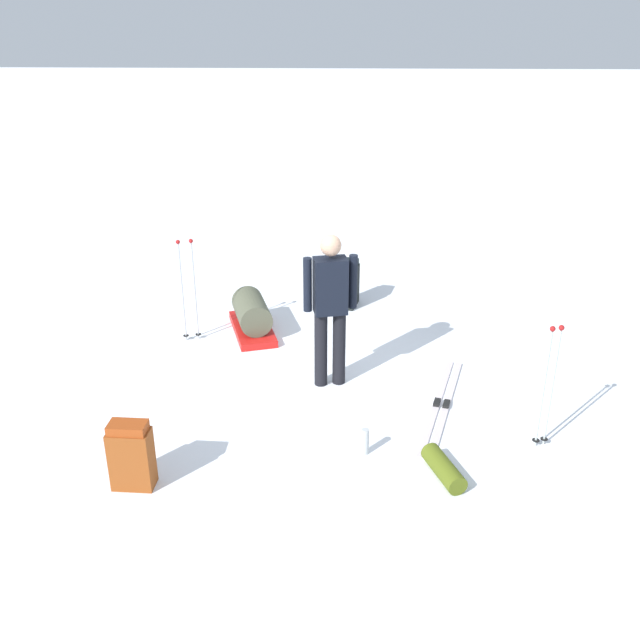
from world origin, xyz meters
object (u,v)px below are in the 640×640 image
Objects in this scene: ski_pair_near at (441,405)px; backpack_bright at (349,284)px; ski_poles_planted_far at (549,381)px; skier_standing at (330,303)px; gear_sled at (252,316)px; sleeping_mat_rolled at (444,468)px; backpack_large_dark at (131,456)px; ski_poles_planted_near at (188,285)px; thermos_bottle at (365,441)px.

backpack_bright is at bearing -69.89° from ski_pair_near.
skier_standing is at bearing -29.02° from ski_poles_planted_far.
backpack_bright is at bearing -61.33° from ski_poles_planted_far.
gear_sled reaches higher than sleeping_mat_rolled.
ski_poles_planted_far is 3.89m from gear_sled.
sleeping_mat_rolled is (-2.69, -0.22, -0.22)m from backpack_large_dark.
backpack_large_dark is 0.49× the size of ski_poles_planted_near.
skier_standing is at bearing -131.56° from backpack_large_dark.
ski_poles_planted_far reaches higher than backpack_bright.
gear_sled is 2.93m from thermos_bottle.
gear_sled is at bearing -54.88° from sleeping_mat_rolled.
skier_standing is 2.13m from sleeping_mat_rolled.
gear_sled is (-0.72, -0.24, -0.50)m from ski_poles_planted_near.
ski_poles_planted_near is at bearing -88.31° from backpack_large_dark.
ski_poles_planted_far is (-1.80, 3.30, 0.38)m from backpack_bright.
sleeping_mat_rolled is (-0.83, 3.83, -0.22)m from backpack_bright.
backpack_bright is 3.50m from thermos_bottle.
backpack_bright is at bearing -149.52° from ski_poles_planted_near.
backpack_bright reaches higher than ski_pair_near.
thermos_bottle is (-2.01, -0.55, -0.18)m from backpack_large_dark.
ski_pair_near is 3.53× the size of sleeping_mat_rolled.
ski_poles_planted_near is at bearing -30.85° from skier_standing.
skier_standing is at bearing -57.70° from sleeping_mat_rolled.
gear_sled reaches higher than thermos_bottle.
ski_poles_planted_near reaches higher than gear_sled.
ski_pair_near is 3.34m from ski_poles_planted_near.
sleeping_mat_rolled is (0.97, 0.53, -0.61)m from ski_poles_planted_far.
thermos_bottle is at bearing 92.41° from backpack_bright.
ski_poles_planted_near reaches higher than ski_pair_near.
backpack_large_dark is 2.93m from ski_poles_planted_near.
thermos_bottle is at bearing -26.03° from sleeping_mat_rolled.
ski_pair_near is at bearing -96.27° from sleeping_mat_rolled.
ski_poles_planted_far is (-3.75, 2.15, -0.03)m from ski_poles_planted_near.
backpack_large_dark reaches higher than gear_sled.
backpack_bright is 0.49× the size of ski_poles_planted_near.
backpack_bright reaches higher than gear_sled.
gear_sled reaches higher than ski_pair_near.
ski_poles_planted_near is 3.20m from thermos_bottle.
skier_standing is 1.59m from thermos_bottle.
backpack_bright reaches higher than thermos_bottle.
thermos_bottle reaches higher than sleeping_mat_rolled.
gear_sled is at bearing -51.50° from skier_standing.
ski_poles_planted_near is at bearing -48.29° from thermos_bottle.
skier_standing is 2.28m from backpack_bright.
skier_standing reaches higher than ski_pair_near.
backpack_large_dark is 2.09m from thermos_bottle.
backpack_bright is (-0.21, -2.18, -0.64)m from skier_standing.
backpack_large_dark reaches higher than thermos_bottle.
ski_poles_planted_far is (-2.02, 1.12, -0.26)m from skier_standing.
backpack_bright is at bearing -143.35° from gear_sled.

